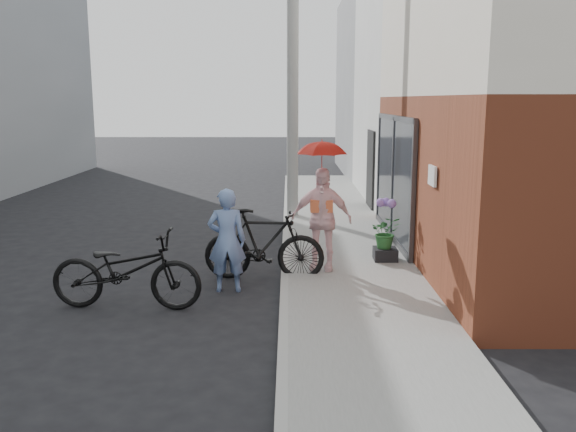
{
  "coord_description": "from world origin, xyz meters",
  "views": [
    {
      "loc": [
        1.01,
        -8.87,
        2.94
      ],
      "look_at": [
        1.0,
        0.75,
        1.1
      ],
      "focal_mm": 38.0,
      "sensor_mm": 36.0,
      "label": 1
    }
  ],
  "objects_px": {
    "utility_pole": "(293,76)",
    "bike_right": "(264,245)",
    "kimono_woman": "(321,219)",
    "planter": "(385,254)",
    "officer": "(227,240)",
    "bike_left": "(126,270)"
  },
  "relations": [
    {
      "from": "officer",
      "to": "bike_left",
      "type": "xyz_separation_m",
      "value": [
        -1.35,
        -0.81,
        -0.24
      ]
    },
    {
      "from": "utility_pole",
      "to": "kimono_woman",
      "type": "bearing_deg",
      "value": -84.75
    },
    {
      "from": "officer",
      "to": "utility_pole",
      "type": "bearing_deg",
      "value": -103.76
    },
    {
      "from": "bike_right",
      "to": "utility_pole",
      "type": "bearing_deg",
      "value": -1.3
    },
    {
      "from": "utility_pole",
      "to": "kimono_woman",
      "type": "relative_size",
      "value": 4.06
    },
    {
      "from": "officer",
      "to": "bike_right",
      "type": "relative_size",
      "value": 0.82
    },
    {
      "from": "bike_left",
      "to": "planter",
      "type": "distance_m",
      "value": 4.62
    },
    {
      "from": "kimono_woman",
      "to": "planter",
      "type": "xyz_separation_m",
      "value": [
        1.18,
        0.58,
        -0.75
      ]
    },
    {
      "from": "utility_pole",
      "to": "officer",
      "type": "height_order",
      "value": "utility_pole"
    },
    {
      "from": "bike_left",
      "to": "planter",
      "type": "bearing_deg",
      "value": -57.07
    },
    {
      "from": "utility_pole",
      "to": "bike_left",
      "type": "relative_size",
      "value": 3.24
    },
    {
      "from": "officer",
      "to": "bike_right",
      "type": "height_order",
      "value": "officer"
    },
    {
      "from": "kimono_woman",
      "to": "planter",
      "type": "height_order",
      "value": "kimono_woman"
    },
    {
      "from": "officer",
      "to": "kimono_woman",
      "type": "relative_size",
      "value": 0.94
    },
    {
      "from": "bike_right",
      "to": "planter",
      "type": "bearing_deg",
      "value": -64.77
    },
    {
      "from": "officer",
      "to": "bike_right",
      "type": "bearing_deg",
      "value": -135.28
    },
    {
      "from": "bike_left",
      "to": "utility_pole",
      "type": "bearing_deg",
      "value": -16.19
    },
    {
      "from": "kimono_woman",
      "to": "officer",
      "type": "bearing_deg",
      "value": -140.45
    },
    {
      "from": "utility_pole",
      "to": "bike_right",
      "type": "xyz_separation_m",
      "value": [
        -0.5,
        -5.13,
        -2.9
      ]
    },
    {
      "from": "kimono_woman",
      "to": "planter",
      "type": "relative_size",
      "value": 4.21
    },
    {
      "from": "bike_left",
      "to": "planter",
      "type": "relative_size",
      "value": 5.27
    },
    {
      "from": "officer",
      "to": "bike_right",
      "type": "xyz_separation_m",
      "value": [
        0.54,
        0.61,
        -0.21
      ]
    }
  ]
}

